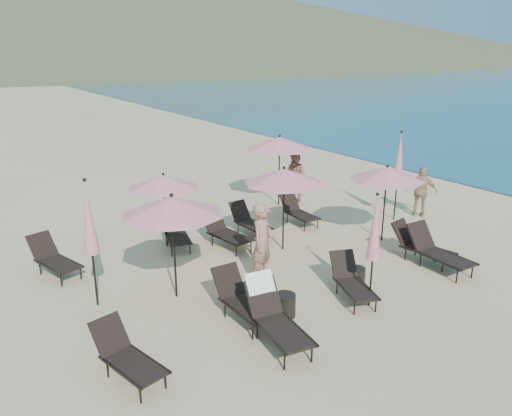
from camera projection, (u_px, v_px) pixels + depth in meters
ground at (359, 292)px, 11.06m from camera, size 800.00×800.00×0.00m
volcanic_headland at (77, 10)px, 282.38m from camera, size 690.00×690.00×55.00m
lounger_0 at (126, 355)px, 8.08m from camera, size 0.92×1.59×0.86m
lounger_1 at (274, 314)px, 9.09m from camera, size 0.85×1.82×1.09m
lounger_2 at (242, 299)px, 9.84m from camera, size 0.65×1.62×0.92m
lounger_3 at (352, 281)px, 10.68m from camera, size 1.03×1.60×0.86m
lounger_4 at (420, 245)px, 12.60m from camera, size 0.90×1.68×0.92m
lounger_5 at (438, 251)px, 12.13m from camera, size 0.71×1.75×0.99m
lounger_6 at (53, 258)px, 11.82m from camera, size 1.01×1.66×0.89m
lounger_7 at (176, 232)px, 13.55m from camera, size 0.94×1.61×0.87m
lounger_8 at (225, 231)px, 13.51m from camera, size 0.87×1.71×0.94m
lounger_9 at (249, 221)px, 14.45m from camera, size 0.65×1.52×0.85m
lounger_10 at (298, 211)px, 15.32m from camera, size 0.63×1.51×0.86m
umbrella_open_0 at (172, 206)px, 10.24m from camera, size 2.17×2.17×2.34m
umbrella_open_1 at (284, 176)px, 12.83m from camera, size 2.12×2.12×2.29m
umbrella_open_2 at (387, 174)px, 13.47m from camera, size 2.02×2.02×2.18m
umbrella_open_3 at (164, 182)px, 13.09m from camera, size 1.92×1.92×2.06m
umbrella_open_4 at (280, 143)px, 16.66m from camera, size 2.27×2.27×2.44m
umbrella_closed_0 at (375, 228)px, 9.98m from camera, size 0.29×0.29×2.46m
umbrella_closed_1 at (399, 158)px, 15.22m from camera, size 0.33×0.33×2.82m
umbrella_closed_2 at (89, 219)px, 9.92m from camera, size 0.32×0.32×2.75m
side_table_0 at (285, 305)px, 10.00m from camera, size 0.43×0.43×0.47m
side_table_1 at (356, 276)px, 11.36m from camera, size 0.39×0.39×0.41m
beachgoer_a at (262, 243)px, 11.36m from camera, size 0.81×0.71×1.85m
beachgoer_b at (295, 177)px, 17.45m from camera, size 0.89×1.01×1.75m
beachgoer_c at (421, 191)px, 15.88m from camera, size 0.92×1.00×1.64m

